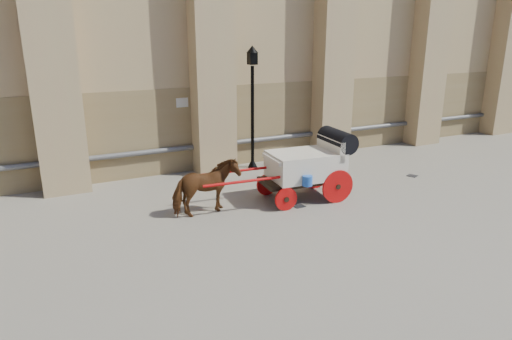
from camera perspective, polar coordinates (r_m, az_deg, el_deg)
ground at (r=13.96m, az=4.06°, el=-3.44°), size 90.00×90.00×0.00m
horse at (r=12.49m, az=-6.28°, el=-2.24°), size 1.89×1.01×1.54m
carriage at (r=13.68m, az=6.78°, el=0.89°), size 4.73×1.71×2.03m
street_lamp at (r=16.48m, az=-0.45°, el=8.20°), size 0.41×0.41×4.39m
drain_grate_near at (r=13.30m, az=5.34°, el=-4.49°), size 0.34×0.34×0.01m
drain_grate_far at (r=16.89m, az=18.94°, el=-0.68°), size 0.42×0.42×0.01m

